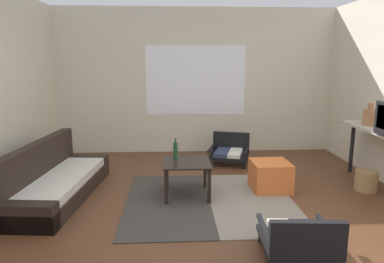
# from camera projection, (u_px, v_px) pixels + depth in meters

# --- Properties ---
(ground_plane) EXTENTS (7.80, 7.80, 0.00)m
(ground_plane) POSITION_uv_depth(u_px,v_px,m) (213.00, 218.00, 3.95)
(ground_plane) COLOR #56331E
(far_wall_with_window) EXTENTS (5.60, 0.13, 2.70)m
(far_wall_with_window) POSITION_uv_depth(u_px,v_px,m) (195.00, 81.00, 6.68)
(far_wall_with_window) COLOR beige
(far_wall_with_window) RESTS_ON ground
(area_rug) EXTENTS (2.09, 1.99, 0.01)m
(area_rug) POSITION_uv_depth(u_px,v_px,m) (210.00, 201.00, 4.43)
(area_rug) COLOR #38332D
(area_rug) RESTS_ON ground
(couch) EXTENTS (0.90, 2.08, 0.72)m
(couch) POSITION_uv_depth(u_px,v_px,m) (55.00, 181.00, 4.52)
(couch) COLOR black
(couch) RESTS_ON ground
(coffee_table) EXTENTS (0.61, 0.63, 0.46)m
(coffee_table) POSITION_uv_depth(u_px,v_px,m) (187.00, 168.00, 4.55)
(coffee_table) COLOR black
(coffee_table) RESTS_ON ground
(armchair_by_window) EXTENTS (0.79, 0.77, 0.49)m
(armchair_by_window) POSITION_uv_depth(u_px,v_px,m) (230.00, 150.00, 6.09)
(armchair_by_window) COLOR black
(armchair_by_window) RESTS_ON ground
(armchair_striped_foreground) EXTENTS (0.66, 0.68, 0.49)m
(armchair_striped_foreground) POSITION_uv_depth(u_px,v_px,m) (299.00, 240.00, 3.05)
(armchair_striped_foreground) COLOR black
(armchair_striped_foreground) RESTS_ON ground
(ottoman_orange) EXTENTS (0.51, 0.51, 0.39)m
(ottoman_orange) POSITION_uv_depth(u_px,v_px,m) (270.00, 176.00, 4.80)
(ottoman_orange) COLOR #D1662D
(ottoman_orange) RESTS_ON ground
(clay_vase) EXTENTS (0.19, 0.19, 0.33)m
(clay_vase) POSITION_uv_depth(u_px,v_px,m) (370.00, 117.00, 5.03)
(clay_vase) COLOR #A87047
(clay_vase) RESTS_ON console_shelf
(glass_bottle) EXTENTS (0.06, 0.06, 0.28)m
(glass_bottle) POSITION_uv_depth(u_px,v_px,m) (175.00, 151.00, 4.61)
(glass_bottle) COLOR #194723
(glass_bottle) RESTS_ON coffee_table
(wicker_basket) EXTENTS (0.29, 0.29, 0.28)m
(wicker_basket) POSITION_uv_depth(u_px,v_px,m) (366.00, 181.00, 4.78)
(wicker_basket) COLOR #9E7A4C
(wicker_basket) RESTS_ON ground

